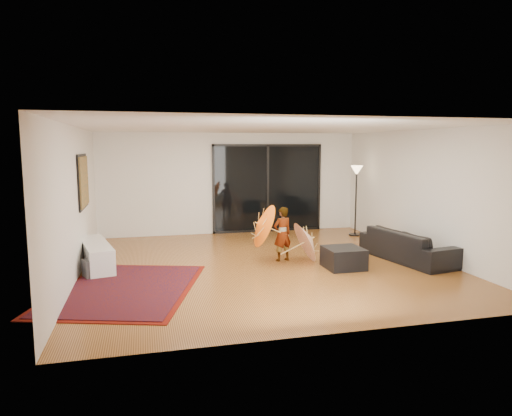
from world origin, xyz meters
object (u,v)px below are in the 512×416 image
object	(u,v)px
child	(282,234)
sofa	(408,245)
media_console	(96,255)
ottoman	(343,258)

from	to	relation	value
child	sofa	bearing A→B (deg)	151.72
media_console	ottoman	size ratio (longest dim) A/B	2.53
media_console	ottoman	bearing A→B (deg)	-27.57
media_console	child	size ratio (longest dim) A/B	1.59
media_console	sofa	world-z (taller)	sofa
media_console	child	bearing A→B (deg)	-18.82
child	media_console	bearing A→B (deg)	-21.30
sofa	child	distance (m)	2.61
ottoman	child	xyz separation A→B (m)	(-0.98, 0.84, 0.36)
media_console	sofa	bearing A→B (deg)	-21.70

